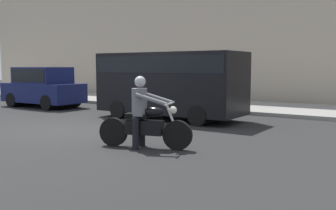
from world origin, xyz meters
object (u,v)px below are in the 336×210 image
object	(u,v)px
parked_van_black	(170,81)
parked_hatchback_navy	(43,86)
street_sign_post	(177,70)
motorcycle_with_rider_gray	(144,119)

from	to	relation	value
parked_van_black	parked_hatchback_navy	bearing A→B (deg)	178.81
parked_hatchback_navy	parked_van_black	xyz separation A→B (m)	(6.92, -0.14, 0.40)
parked_hatchback_navy	street_sign_post	size ratio (longest dim) A/B	1.56
parked_van_black	street_sign_post	xyz separation A→B (m)	(-3.15, 5.46, 0.31)
motorcycle_with_rider_gray	parked_van_black	distance (m)	4.86
parked_van_black	street_sign_post	distance (m)	6.31
parked_van_black	street_sign_post	world-z (taller)	street_sign_post
motorcycle_with_rider_gray	parked_van_black	xyz separation A→B (m)	(-2.13, 4.32, 0.68)
street_sign_post	motorcycle_with_rider_gray	bearing A→B (deg)	-61.65
motorcycle_with_rider_gray	parked_van_black	bearing A→B (deg)	116.24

